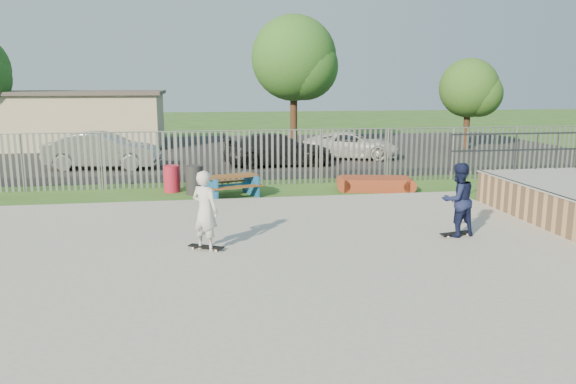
{
  "coord_description": "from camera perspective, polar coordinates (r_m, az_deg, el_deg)",
  "views": [
    {
      "loc": [
        -0.82,
        -11.13,
        3.72
      ],
      "look_at": [
        1.27,
        2.0,
        1.1
      ],
      "focal_mm": 35.0,
      "sensor_mm": 36.0,
      "label": 1
    }
  ],
  "objects": [
    {
      "name": "ground",
      "position": [
        11.76,
        -4.64,
        -7.33
      ],
      "size": [
        120.0,
        120.0,
        0.0
      ],
      "primitive_type": "plane",
      "color": "#30581E",
      "rests_on": "ground"
    },
    {
      "name": "concrete_slab",
      "position": [
        11.74,
        -4.65,
        -6.98
      ],
      "size": [
        15.0,
        12.0,
        0.15
      ],
      "primitive_type": "cube",
      "color": "#969691",
      "rests_on": "ground"
    },
    {
      "name": "fence",
      "position": [
        16.05,
        -2.42,
        1.38
      ],
      "size": [
        26.04,
        16.02,
        2.0
      ],
      "color": "gray",
      "rests_on": "ground"
    },
    {
      "name": "picnic_table",
      "position": [
        18.48,
        -5.82,
        0.64
      ],
      "size": [
        2.05,
        1.86,
        0.72
      ],
      "rotation": [
        0.0,
        0.0,
        0.32
      ],
      "color": "brown",
      "rests_on": "ground"
    },
    {
      "name": "funbox",
      "position": [
        19.75,
        8.86,
        0.82
      ],
      "size": [
        2.41,
        1.53,
        0.45
      ],
      "rotation": [
        0.0,
        0.0,
        -0.2
      ],
      "color": "maroon",
      "rests_on": "ground"
    },
    {
      "name": "trash_bin_red",
      "position": [
        19.59,
        -11.72,
        1.33
      ],
      "size": [
        0.55,
        0.55,
        0.91
      ],
      "primitive_type": "cylinder",
      "color": "#A8192F",
      "rests_on": "ground"
    },
    {
      "name": "trash_bin_grey",
      "position": [
        19.03,
        -9.48,
        1.21
      ],
      "size": [
        0.58,
        0.58,
        0.97
      ],
      "primitive_type": "cylinder",
      "color": "#252528",
      "rests_on": "ground"
    },
    {
      "name": "parking_lot",
      "position": [
        30.37,
        -7.47,
        4.04
      ],
      "size": [
        40.0,
        18.0,
        0.02
      ],
      "primitive_type": "cube",
      "color": "black",
      "rests_on": "ground"
    },
    {
      "name": "car_silver",
      "position": [
        25.44,
        -18.3,
        4.02
      ],
      "size": [
        4.97,
        2.29,
        1.58
      ],
      "primitive_type": "imported",
      "rotation": [
        0.0,
        0.0,
        1.44
      ],
      "color": "#A5A6AA",
      "rests_on": "parking_lot"
    },
    {
      "name": "car_dark",
      "position": [
        25.13,
        -0.97,
        4.34
      ],
      "size": [
        5.07,
        2.32,
        1.44
      ],
      "primitive_type": "imported",
      "rotation": [
        0.0,
        0.0,
        1.63
      ],
      "color": "black",
      "rests_on": "parking_lot"
    },
    {
      "name": "car_white",
      "position": [
        27.66,
        6.43,
        4.75
      ],
      "size": [
        5.08,
        3.43,
        1.29
      ],
      "primitive_type": "imported",
      "rotation": [
        0.0,
        0.0,
        1.27
      ],
      "color": "silver",
      "rests_on": "parking_lot"
    },
    {
      "name": "building",
      "position": [
        34.94,
        -21.07,
        6.96
      ],
      "size": [
        10.4,
        6.4,
        3.2
      ],
      "color": "#C2B895",
      "rests_on": "ground"
    },
    {
      "name": "tree_mid",
      "position": [
        32.64,
        0.59,
        13.42
      ],
      "size": [
        4.82,
        4.82,
        7.44
      ],
      "color": "#452B1B",
      "rests_on": "ground"
    },
    {
      "name": "tree_right",
      "position": [
        33.01,
        17.9,
        10.0
      ],
      "size": [
        3.24,
        3.24,
        5.0
      ],
      "color": "#41291A",
      "rests_on": "ground"
    },
    {
      "name": "skateboard_a",
      "position": [
        13.83,
        16.67,
        -4.12
      ],
      "size": [
        0.82,
        0.38,
        0.08
      ],
      "rotation": [
        0.0,
        0.0,
        0.23
      ],
      "color": "black",
      "rests_on": "concrete_slab"
    },
    {
      "name": "skateboard_b",
      "position": [
        12.33,
        -8.32,
        -5.62
      ],
      "size": [
        0.8,
        0.56,
        0.08
      ],
      "rotation": [
        0.0,
        0.0,
        -0.5
      ],
      "color": "black",
      "rests_on": "concrete_slab"
    },
    {
      "name": "skater_navy",
      "position": [
        13.64,
        16.87,
        -0.76
      ],
      "size": [
        0.97,
        0.83,
        1.73
      ],
      "primitive_type": "imported",
      "rotation": [
        0.0,
        0.0,
        3.37
      ],
      "color": "#13193C",
      "rests_on": "concrete_slab"
    },
    {
      "name": "skater_white",
      "position": [
        12.12,
        -8.43,
        -1.86
      ],
      "size": [
        0.75,
        0.72,
        1.73
      ],
      "primitive_type": "imported",
      "rotation": [
        0.0,
        0.0,
        2.47
      ],
      "color": "silver",
      "rests_on": "concrete_slab"
    }
  ]
}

